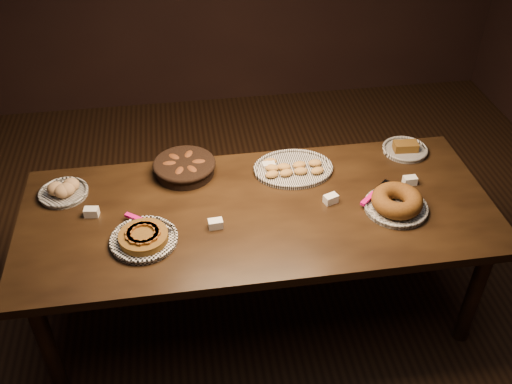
{
  "coord_description": "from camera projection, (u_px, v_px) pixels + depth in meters",
  "views": [
    {
      "loc": [
        -0.35,
        -2.18,
        2.61
      ],
      "look_at": [
        -0.01,
        0.05,
        0.82
      ],
      "focal_mm": 40.0,
      "sensor_mm": 36.0,
      "label": 1
    }
  ],
  "objects": [
    {
      "name": "bread_roll_plate",
      "position": [
        64.0,
        190.0,
        2.96
      ],
      "size": [
        0.26,
        0.26,
        0.08
      ],
      "rotation": [
        0.0,
        0.0,
        -0.13
      ],
      "color": "white",
      "rests_on": "buffet_table"
    },
    {
      "name": "loaf_plate",
      "position": [
        405.0,
        149.0,
        3.28
      ],
      "size": [
        0.26,
        0.26,
        0.06
      ],
      "rotation": [
        0.0,
        0.0,
        -0.07
      ],
      "color": "black",
      "rests_on": "buffet_table"
    },
    {
      "name": "buffet_table",
      "position": [
        259.0,
        220.0,
        2.93
      ],
      "size": [
        2.4,
        1.0,
        0.75
      ],
      "color": "black",
      "rests_on": "ground"
    },
    {
      "name": "bundt_cake_plate",
      "position": [
        396.0,
        203.0,
        2.86
      ],
      "size": [
        0.34,
        0.38,
        0.1
      ],
      "rotation": [
        0.0,
        0.0,
        0.26
      ],
      "color": "black",
      "rests_on": "buffet_table"
    },
    {
      "name": "ground",
      "position": [
        258.0,
        306.0,
        3.36
      ],
      "size": [
        5.0,
        5.0,
        0.0
      ],
      "primitive_type": "plane",
      "color": "black",
      "rests_on": "ground"
    },
    {
      "name": "apple_tart_plate",
      "position": [
        144.0,
        238.0,
        2.69
      ],
      "size": [
        0.32,
        0.35,
        0.06
      ],
      "rotation": [
        0.0,
        0.0,
        -0.18
      ],
      "color": "white",
      "rests_on": "buffet_table"
    },
    {
      "name": "croissant_basket",
      "position": [
        184.0,
        166.0,
        3.09
      ],
      "size": [
        0.34,
        0.34,
        0.09
      ],
      "rotation": [
        0.0,
        0.0,
        -0.07
      ],
      "color": "black",
      "rests_on": "buffet_table"
    },
    {
      "name": "madeleine_platter",
      "position": [
        293.0,
        168.0,
        3.13
      ],
      "size": [
        0.44,
        0.35,
        0.05
      ],
      "rotation": [
        0.0,
        0.0,
        -0.3
      ],
      "color": "black",
      "rests_on": "buffet_table"
    },
    {
      "name": "tent_cards",
      "position": [
        266.0,
        195.0,
        2.94
      ],
      "size": [
        1.73,
        0.48,
        0.04
      ],
      "color": "white",
      "rests_on": "buffet_table"
    }
  ]
}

